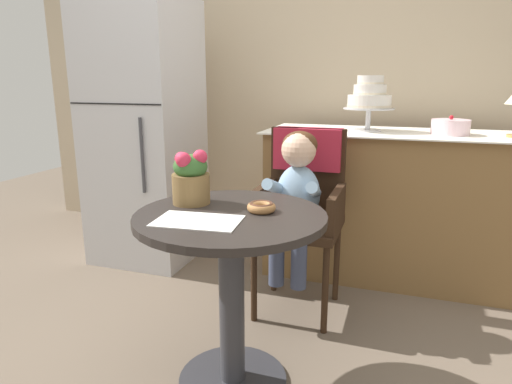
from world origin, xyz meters
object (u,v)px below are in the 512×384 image
at_px(seated_child, 297,190).
at_px(donut_front, 261,207).
at_px(wicker_chair, 303,190).
at_px(cafe_table, 231,266).
at_px(tiered_cake_stand, 369,98).
at_px(round_layer_cake, 450,127).
at_px(refrigerator, 144,134).
at_px(flower_vase, 191,177).

height_order(seated_child, donut_front, seated_child).
xyz_separation_m(wicker_chair, donut_front, (-0.00, -0.70, 0.10)).
height_order(cafe_table, donut_front, donut_front).
relative_size(donut_front, tiered_cake_stand, 0.33).
distance_m(cafe_table, wicker_chair, 0.78).
height_order(round_layer_cake, refrigerator, refrigerator).
xyz_separation_m(flower_vase, refrigerator, (-0.85, 1.02, 0.02)).
relative_size(donut_front, round_layer_cake, 0.52).
xyz_separation_m(donut_front, tiered_cake_stand, (0.27, 1.24, 0.36)).
bearing_deg(donut_front, wicker_chair, 89.60).
bearing_deg(round_layer_cake, tiered_cake_stand, 175.57).
relative_size(cafe_table, wicker_chair, 0.75).
xyz_separation_m(wicker_chair, refrigerator, (-1.16, 0.34, 0.21)).
xyz_separation_m(donut_front, flower_vase, (-0.30, 0.02, 0.09)).
height_order(cafe_table, wicker_chair, wicker_chair).
xyz_separation_m(cafe_table, round_layer_cake, (0.83, 1.26, 0.43)).
relative_size(cafe_table, seated_child, 0.99).
distance_m(seated_child, round_layer_cake, 1.01).
distance_m(flower_vase, round_layer_cake, 1.57).
relative_size(wicker_chair, donut_front, 8.77).
bearing_deg(tiered_cake_stand, donut_front, -102.27).
bearing_deg(flower_vase, donut_front, -4.52).
bearing_deg(donut_front, round_layer_cake, 58.96).
height_order(wicker_chair, seated_child, seated_child).
xyz_separation_m(flower_vase, round_layer_cake, (1.03, 1.18, 0.11)).
distance_m(wicker_chair, flower_vase, 0.77).
relative_size(wicker_chair, flower_vase, 4.34).
bearing_deg(donut_front, refrigerator, 137.84).
relative_size(cafe_table, flower_vase, 3.28).
bearing_deg(donut_front, cafe_table, -151.21).
relative_size(wicker_chair, round_layer_cake, 4.59).
distance_m(cafe_table, tiered_cake_stand, 1.47).
bearing_deg(cafe_table, round_layer_cake, 56.73).
bearing_deg(tiered_cake_stand, wicker_chair, -116.21).
relative_size(seated_child, refrigerator, 0.43).
height_order(donut_front, round_layer_cake, round_layer_cake).
distance_m(seated_child, flower_vase, 0.63).
xyz_separation_m(wicker_chair, flower_vase, (-0.31, -0.68, 0.19)).
bearing_deg(refrigerator, tiered_cake_stand, 8.00).
bearing_deg(refrigerator, flower_vase, -50.19).
xyz_separation_m(donut_front, refrigerator, (-1.15, 1.04, 0.11)).
bearing_deg(wicker_chair, refrigerator, 168.38).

